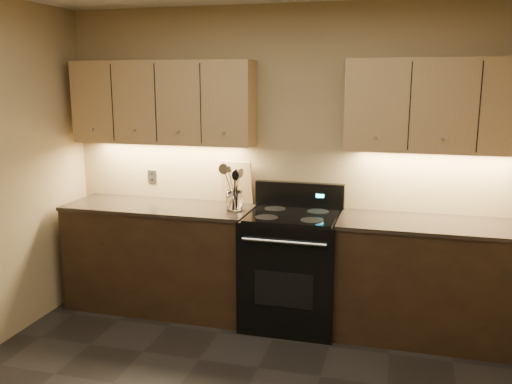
% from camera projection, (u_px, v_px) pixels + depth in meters
% --- Properties ---
extents(wall_back, '(4.00, 0.04, 2.60)m').
position_uv_depth(wall_back, '(292.00, 163.00, 4.60)').
color(wall_back, tan).
rests_on(wall_back, ground).
extents(counter_left, '(1.62, 0.62, 0.93)m').
position_uv_depth(counter_left, '(161.00, 256.00, 4.77)').
color(counter_left, black).
rests_on(counter_left, ground).
extents(counter_right, '(1.46, 0.62, 0.93)m').
position_uv_depth(counter_right, '(432.00, 281.00, 4.19)').
color(counter_right, black).
rests_on(counter_right, ground).
extents(stove, '(0.76, 0.68, 1.14)m').
position_uv_depth(stove, '(292.00, 267.00, 4.45)').
color(stove, black).
rests_on(stove, ground).
extents(upper_cab_left, '(1.60, 0.30, 0.70)m').
position_uv_depth(upper_cab_left, '(163.00, 103.00, 4.64)').
color(upper_cab_left, tan).
rests_on(upper_cab_left, wall_back).
extents(upper_cab_right, '(1.44, 0.30, 0.70)m').
position_uv_depth(upper_cab_right, '(443.00, 106.00, 4.06)').
color(upper_cab_right, tan).
rests_on(upper_cab_right, wall_back).
extents(outlet_plate, '(0.08, 0.01, 0.12)m').
position_uv_depth(outlet_plate, '(152.00, 177.00, 4.97)').
color(outlet_plate, '#B2B5BA').
rests_on(outlet_plate, wall_back).
extents(utensil_crock, '(0.16, 0.16, 0.17)m').
position_uv_depth(utensil_crock, '(234.00, 201.00, 4.49)').
color(utensil_crock, white).
rests_on(utensil_crock, counter_left).
extents(cutting_board, '(0.31, 0.13, 0.37)m').
position_uv_depth(cutting_board, '(237.00, 182.00, 4.73)').
color(cutting_board, tan).
rests_on(cutting_board, counter_left).
extents(wooden_spoon, '(0.16, 0.10, 0.34)m').
position_uv_depth(wooden_spoon, '(230.00, 188.00, 4.46)').
color(wooden_spoon, tan).
rests_on(wooden_spoon, utensil_crock).
extents(black_spoon, '(0.10, 0.13, 0.33)m').
position_uv_depth(black_spoon, '(233.00, 189.00, 4.48)').
color(black_spoon, black).
rests_on(black_spoon, utensil_crock).
extents(black_turner, '(0.10, 0.16, 0.35)m').
position_uv_depth(black_turner, '(236.00, 189.00, 4.43)').
color(black_turner, black).
rests_on(black_turner, utensil_crock).
extents(steel_spatula, '(0.17, 0.13, 0.39)m').
position_uv_depth(steel_spatula, '(237.00, 186.00, 4.46)').
color(steel_spatula, silver).
rests_on(steel_spatula, utensil_crock).
extents(steel_skimmer, '(0.21, 0.11, 0.38)m').
position_uv_depth(steel_skimmer, '(237.00, 187.00, 4.43)').
color(steel_skimmer, silver).
rests_on(steel_skimmer, utensil_crock).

